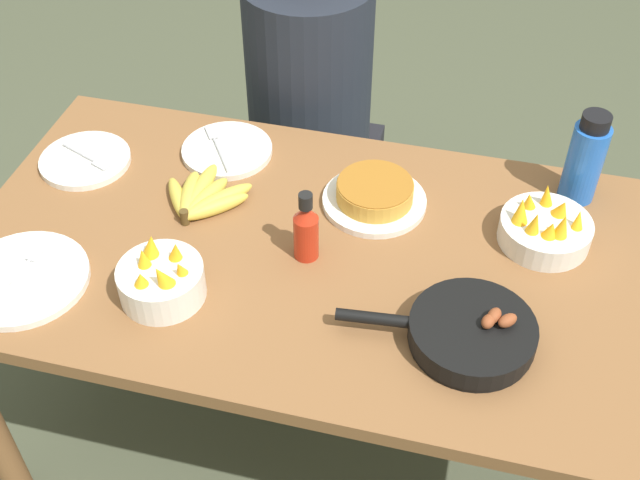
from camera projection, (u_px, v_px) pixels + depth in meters
name	position (u px, v px, depth m)	size (l,w,h in m)	color
ground_plane	(320.00, 435.00, 2.20)	(14.00, 14.00, 0.00)	#474C38
dining_table	(320.00, 282.00, 1.77)	(1.53, 0.82, 0.71)	brown
banana_bunch	(202.00, 198.00, 1.80)	(0.22, 0.21, 0.04)	gold
skillet	(470.00, 333.00, 1.50)	(0.38, 0.24, 0.08)	black
frittata_plate_center	(375.00, 195.00, 1.79)	(0.23, 0.23, 0.06)	silver
empty_plate_near_front	(227.00, 150.00, 1.94)	(0.22, 0.22, 0.02)	silver
empty_plate_far_left	(23.00, 279.00, 1.63)	(0.27, 0.27, 0.02)	silver
empty_plate_far_right	(85.00, 160.00, 1.91)	(0.22, 0.22, 0.02)	silver
fruit_bowl_mango	(545.00, 228.00, 1.70)	(0.19, 0.19, 0.11)	silver
fruit_bowl_citrus	(161.00, 279.00, 1.58)	(0.17, 0.17, 0.12)	silver
water_bottle	(585.00, 159.00, 1.76)	(0.08, 0.08, 0.22)	blue
hot_sauce_bottle	(306.00, 230.00, 1.64)	(0.05, 0.05, 0.17)	#B72814
person_figure	(310.00, 137.00, 2.34)	(0.38, 0.38, 1.22)	black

